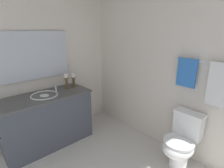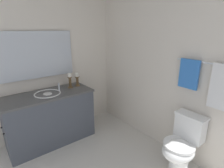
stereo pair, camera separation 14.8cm
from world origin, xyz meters
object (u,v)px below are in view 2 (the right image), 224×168
(candle_holder_short, at_px, (70,80))
(vanity_cabinet, at_px, (50,118))
(sink_basin, at_px, (48,96))
(towel_center, at_px, (220,87))
(towel_near_vanity, at_px, (189,74))
(towel_bar, at_px, (207,63))
(mirror, at_px, (37,55))
(toilet, at_px, (182,145))
(candle_holder_tall, at_px, (77,79))

(candle_holder_short, bearing_deg, vanity_cabinet, -81.67)
(sink_basin, bearing_deg, towel_center, 34.31)
(candle_holder_short, height_order, towel_near_vanity, towel_near_vanity)
(towel_center, bearing_deg, towel_bar, 174.51)
(vanity_cabinet, xyz_separation_m, mirror, (-0.28, 0.00, 0.98))
(towel_near_vanity, bearing_deg, towel_bar, 5.49)
(towel_bar, xyz_separation_m, towel_near_vanity, (-0.19, -0.02, -0.17))
(candle_holder_short, height_order, toilet, candle_holder_short)
(sink_basin, height_order, towel_center, towel_center)
(candle_holder_short, relative_size, toilet, 0.34)
(mirror, bearing_deg, sink_basin, 0.20)
(vanity_cabinet, distance_m, candle_holder_tall, 0.78)
(vanity_cabinet, bearing_deg, towel_bar, 37.53)
(vanity_cabinet, distance_m, towel_center, 2.43)
(vanity_cabinet, height_order, towel_bar, towel_bar)
(toilet, height_order, towel_bar, towel_bar)
(sink_basin, relative_size, candle_holder_tall, 1.77)
(towel_bar, distance_m, towel_near_vanity, 0.25)
(candle_holder_short, bearing_deg, towel_center, 24.32)
(candle_holder_tall, distance_m, towel_near_vanity, 1.80)
(vanity_cabinet, distance_m, candle_holder_short, 0.69)
(sink_basin, height_order, candle_holder_short, candle_holder_short)
(candle_holder_short, bearing_deg, mirror, -118.03)
(towel_near_vanity, distance_m, towel_center, 0.38)
(mirror, bearing_deg, vanity_cabinet, -0.01)
(candle_holder_short, bearing_deg, towel_bar, 27.01)
(sink_basin, xyz_separation_m, candle_holder_short, (-0.06, 0.41, 0.17))
(mirror, distance_m, candle_holder_tall, 0.74)
(candle_holder_short, distance_m, toilet, 1.95)
(toilet, height_order, towel_near_vanity, towel_near_vanity)
(sink_basin, bearing_deg, candle_holder_tall, 97.96)
(candle_holder_tall, xyz_separation_m, candle_holder_short, (0.02, -0.14, 0.01))
(vanity_cabinet, xyz_separation_m, towel_bar, (1.72, 1.32, 1.00))
(mirror, xyz_separation_m, towel_near_vanity, (1.81, 1.30, -0.15))
(candle_holder_tall, bearing_deg, sink_basin, -82.04)
(mirror, xyz_separation_m, toilet, (1.95, 1.10, -1.03))
(vanity_cabinet, bearing_deg, toilet, 33.34)
(sink_basin, bearing_deg, vanity_cabinet, -90.00)
(sink_basin, bearing_deg, towel_near_vanity, 40.36)
(candle_holder_tall, bearing_deg, toilet, 17.17)
(mirror, xyz_separation_m, candle_holder_short, (0.22, 0.41, -0.43))
(towel_near_vanity, bearing_deg, vanity_cabinet, -139.62)
(sink_basin, distance_m, toilet, 2.04)
(toilet, xyz_separation_m, towel_center, (0.24, 0.20, 0.81))
(sink_basin, height_order, towel_bar, towel_bar)
(sink_basin, relative_size, toilet, 0.54)
(sink_basin, height_order, mirror, mirror)
(sink_basin, relative_size, towel_bar, 0.54)
(mirror, height_order, candle_holder_short, mirror)
(candle_holder_tall, bearing_deg, towel_center, 20.55)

